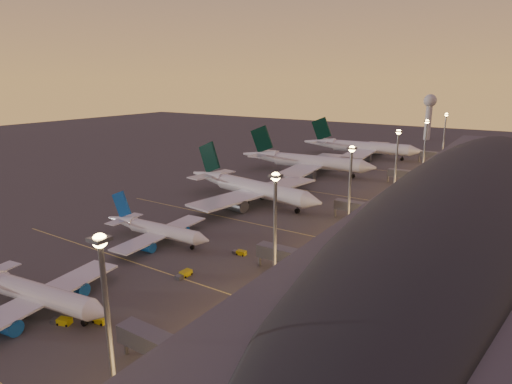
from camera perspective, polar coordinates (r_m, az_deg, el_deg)
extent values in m
plane|color=#43403E|center=(111.82, -13.78, -8.31)|extent=(700.00, 700.00, 0.00)
cylinder|color=silver|center=(92.04, -26.48, -12.26)|extent=(24.32, 7.33, 4.08)
cone|color=silver|center=(82.39, -20.21, -14.82)|extent=(4.39, 4.58, 4.08)
cube|color=silver|center=(93.20, -26.88, -12.46)|extent=(11.61, 35.01, 0.45)
cylinder|color=#134D9B|center=(97.40, -22.97, -11.71)|extent=(5.78, 3.78, 3.06)
cylinder|color=#134D9B|center=(89.53, -30.36, -15.07)|extent=(5.78, 3.78, 3.06)
cylinder|color=black|center=(86.30, -21.91, -15.73)|extent=(0.37, 0.37, 1.61)
cylinder|color=black|center=(86.42, -21.90, -15.87)|extent=(1.23, 0.86, 1.14)
cylinder|color=black|center=(96.20, -25.67, -12.86)|extent=(0.37, 0.37, 1.61)
cylinder|color=black|center=(96.31, -25.65, -12.99)|extent=(1.23, 0.86, 1.14)
cylinder|color=black|center=(93.27, -28.44, -14.11)|extent=(0.37, 0.37, 1.61)
cylinder|color=black|center=(93.38, -28.42, -14.24)|extent=(1.23, 0.86, 1.14)
cylinder|color=silver|center=(118.39, -12.11, -5.14)|extent=(22.23, 5.19, 3.75)
cone|color=silver|center=(110.72, -7.10, -6.34)|extent=(3.79, 3.98, 3.75)
cone|color=silver|center=(128.97, -17.48, -3.61)|extent=(10.17, 4.39, 3.75)
cube|color=silver|center=(119.29, -12.48, -5.34)|extent=(8.45, 31.93, 0.41)
cylinder|color=#134D9B|center=(124.18, -10.07, -5.02)|extent=(5.15, 3.13, 2.81)
cylinder|color=#134D9B|center=(114.58, -14.50, -7.00)|extent=(5.15, 3.13, 2.81)
cube|color=#134D9B|center=(127.22, -17.49, -1.57)|extent=(6.89, 1.01, 8.14)
cube|color=silver|center=(127.95, -17.13, -3.46)|extent=(4.29, 11.58, 0.26)
cylinder|color=black|center=(113.70, -8.51, -7.22)|extent=(0.32, 0.32, 1.48)
cylinder|color=black|center=(113.78, -8.50, -7.32)|extent=(1.09, 0.72, 1.05)
cylinder|color=black|center=(122.23, -11.86, -5.78)|extent=(0.32, 0.32, 1.48)
cylinder|color=black|center=(122.31, -11.86, -5.88)|extent=(1.09, 0.72, 1.05)
cylinder|color=black|center=(118.64, -13.53, -6.53)|extent=(0.32, 0.32, 1.48)
cylinder|color=black|center=(118.72, -13.53, -6.63)|extent=(1.09, 0.72, 1.05)
cylinder|color=silver|center=(150.98, 0.68, 0.32)|extent=(38.91, 11.90, 5.82)
cone|color=silver|center=(137.64, 7.63, -1.27)|extent=(7.06, 6.74, 5.82)
cone|color=silver|center=(170.16, -6.35, 2.15)|extent=(18.08, 8.52, 5.82)
cube|color=silver|center=(152.44, 0.15, 0.06)|extent=(20.03, 57.30, 0.64)
cylinder|color=#5B5E63|center=(161.25, 3.44, 0.14)|extent=(9.27, 5.70, 4.36)
cylinder|color=#5B5E63|center=(143.55, -2.81, -1.71)|extent=(9.27, 5.70, 4.36)
cube|color=black|center=(168.03, -6.23, 4.61)|extent=(11.47, 2.70, 12.91)
cube|color=silver|center=(168.42, -5.89, 2.33)|extent=(9.37, 20.98, 0.41)
cylinder|color=black|center=(142.25, 5.53, -2.38)|extent=(0.53, 0.53, 2.33)
cylinder|color=black|center=(142.35, 5.53, -2.51)|extent=(1.77, 1.27, 1.63)
cylinder|color=black|center=(156.96, 0.82, -0.65)|extent=(0.53, 0.53, 2.33)
cylinder|color=black|center=(157.06, 0.82, -0.78)|extent=(1.77, 1.27, 1.63)
cylinder|color=black|center=(151.20, -1.23, -1.26)|extent=(0.53, 0.53, 2.33)
cylinder|color=black|center=(151.30, -1.23, -1.39)|extent=(1.77, 1.27, 1.63)
cylinder|color=silver|center=(200.91, 8.13, 3.95)|extent=(41.60, 9.71, 6.23)
cone|color=silver|center=(194.13, 14.77, 3.22)|extent=(7.15, 6.77, 6.23)
cone|color=silver|center=(212.76, 0.55, 4.92)|extent=(19.08, 7.79, 6.23)
cube|color=silver|center=(201.80, 7.59, 3.70)|extent=(17.04, 61.05, 0.69)
cylinder|color=#5B5E63|center=(214.00, 9.18, 3.70)|extent=(9.67, 5.45, 4.67)
cylinder|color=#5B5E63|center=(189.66, 6.51, 2.37)|extent=(9.67, 5.45, 4.67)
cube|color=black|center=(211.08, 0.78, 7.05)|extent=(12.33, 1.97, 13.83)
cube|color=silver|center=(211.57, 1.10, 5.12)|extent=(8.46, 22.18, 0.44)
cylinder|color=black|center=(196.63, 12.82, 2.19)|extent=(0.54, 0.54, 2.49)
cylinder|color=black|center=(196.71, 12.81, 2.08)|extent=(1.83, 1.23, 1.75)
cylinder|color=black|center=(206.91, 7.65, 3.05)|extent=(0.54, 0.54, 2.49)
cylinder|color=black|center=(206.99, 7.65, 2.95)|extent=(1.83, 1.23, 1.75)
cylinder|color=black|center=(198.94, 6.75, 2.60)|extent=(0.54, 0.54, 2.49)
cylinder|color=black|center=(199.02, 6.75, 2.50)|extent=(1.83, 1.23, 1.75)
cylinder|color=silver|center=(249.39, 15.01, 5.73)|extent=(42.19, 9.42, 6.33)
cone|color=silver|center=(244.78, 20.54, 5.13)|extent=(7.20, 6.81, 6.33)
cone|color=silver|center=(258.17, 8.46, 6.55)|extent=(19.31, 7.71, 6.33)
cube|color=silver|center=(250.05, 14.55, 5.53)|extent=(16.66, 61.88, 0.70)
cylinder|color=#5B5E63|center=(262.97, 15.56, 5.43)|extent=(9.77, 5.43, 4.74)
cylinder|color=#5B5E63|center=(237.22, 13.99, 4.55)|extent=(9.77, 5.43, 4.74)
cube|color=black|center=(256.80, 8.73, 8.33)|extent=(12.51, 1.88, 14.04)
cube|color=silver|center=(257.25, 8.95, 6.71)|extent=(8.37, 22.46, 0.44)
cylinder|color=black|center=(246.54, 18.90, 4.29)|extent=(0.54, 0.54, 2.53)
cylinder|color=black|center=(246.60, 18.90, 4.20)|extent=(1.85, 1.24, 1.77)
cylinder|color=black|center=(255.15, 14.46, 4.95)|extent=(0.54, 0.54, 2.53)
cylinder|color=black|center=(255.21, 14.46, 4.87)|extent=(1.85, 1.24, 1.77)
cylinder|color=black|center=(246.70, 13.93, 4.66)|extent=(0.54, 0.54, 2.53)
cylinder|color=black|center=(246.76, 13.92, 4.57)|extent=(1.85, 1.24, 1.77)
cube|color=#4A4A4F|center=(146.98, 26.37, -1.37)|extent=(40.00, 255.00, 12.00)
ellipsoid|color=black|center=(145.58, 26.63, 0.90)|extent=(39.00, 253.00, 10.92)
cube|color=#FFB356|center=(150.60, 18.73, -0.62)|extent=(0.40, 244.80, 8.00)
cube|color=#5B5E63|center=(69.56, -12.64, -19.35)|extent=(16.00, 3.20, 3.00)
cylinder|color=slate|center=(75.96, -17.00, -18.53)|extent=(0.70, 0.70, 4.40)
cube|color=#5B5E63|center=(97.74, 4.49, -8.50)|extent=(16.00, 3.20, 3.00)
cylinder|color=slate|center=(102.39, 0.50, -8.73)|extent=(0.70, 0.70, 4.40)
cube|color=#5B5E63|center=(136.68, 13.65, -2.00)|extent=(16.00, 3.20, 3.00)
cylinder|color=slate|center=(140.04, 10.52, -2.40)|extent=(0.70, 0.70, 4.40)
cube|color=#5B5E63|center=(189.89, 19.55, 2.26)|extent=(16.00, 3.20, 3.00)
cylinder|color=slate|center=(192.32, 17.19, 1.90)|extent=(0.70, 0.70, 4.40)
cube|color=#5B5E63|center=(243.84, 22.80, 4.59)|extent=(16.00, 3.20, 3.00)
cylinder|color=slate|center=(245.74, 20.92, 4.30)|extent=(0.70, 0.70, 4.40)
cylinder|color=slate|center=(58.63, -18.98, -17.61)|extent=(0.70, 0.70, 25.00)
cube|color=slate|center=(53.09, -20.13, -5.91)|extent=(2.20, 2.20, 0.50)
sphere|color=#F2C15E|center=(53.16, -20.11, -6.11)|extent=(1.80, 1.80, 1.80)
cylinder|color=slate|center=(85.74, 2.53, -6.12)|extent=(0.70, 0.70, 25.00)
cube|color=slate|center=(82.05, 2.63, 2.18)|extent=(2.20, 2.20, 0.50)
sphere|color=#F2C15E|center=(82.10, 2.62, 2.05)|extent=(1.80, 1.80, 1.80)
cylinder|color=slate|center=(120.27, 12.33, -0.26)|extent=(0.70, 0.70, 25.00)
cube|color=slate|center=(117.67, 12.67, 5.72)|extent=(2.20, 2.20, 0.50)
sphere|color=#F2C15E|center=(117.70, 12.67, 5.62)|extent=(1.80, 1.80, 1.80)
cylinder|color=slate|center=(162.16, 18.13, 3.22)|extent=(0.70, 0.70, 25.00)
cube|color=slate|center=(160.23, 18.49, 7.67)|extent=(2.20, 2.20, 0.50)
sphere|color=#F2C15E|center=(160.26, 18.49, 7.60)|extent=(1.80, 1.80, 1.80)
cylinder|color=slate|center=(205.36, 21.53, 5.25)|extent=(0.70, 0.70, 25.00)
cube|color=slate|center=(203.85, 21.87, 8.77)|extent=(2.20, 2.20, 0.50)
sphere|color=#F2C15E|center=(203.86, 21.86, 8.71)|extent=(1.80, 1.80, 1.80)
cylinder|color=slate|center=(249.20, 23.75, 6.56)|extent=(0.70, 0.70, 25.00)
cube|color=slate|center=(247.96, 24.06, 9.46)|extent=(2.20, 2.20, 0.50)
sphere|color=#F2C15E|center=(247.97, 24.06, 9.41)|extent=(1.80, 1.80, 1.80)
cylinder|color=silver|center=(336.98, 21.96, 8.68)|extent=(4.40, 4.40, 26.00)
sphere|color=silver|center=(335.97, 22.21, 11.22)|extent=(9.00, 9.00, 9.00)
cube|color=#D8C659|center=(108.80, -15.71, -9.11)|extent=(90.00, 0.36, 0.00)
cube|color=#D8C659|center=(136.21, -3.02, -3.63)|extent=(90.00, 0.36, 0.00)
cube|color=#D8C659|center=(173.00, 5.81, 0.35)|extent=(90.00, 0.36, 0.00)
cube|color=#D8C659|center=(222.12, 12.42, 3.32)|extent=(90.00, 0.36, 0.00)
cube|color=#C1AF0C|center=(88.27, -24.18, -15.45)|extent=(2.84, 2.30, 1.13)
cube|color=#5B5E63|center=(89.38, -25.16, -15.28)|extent=(1.81, 1.75, 0.82)
cylinder|color=black|center=(88.44, -23.36, -15.54)|extent=(0.49, 0.33, 0.45)
cylinder|color=black|center=(87.40, -23.96, -15.99)|extent=(0.49, 0.33, 0.45)
cylinder|color=black|center=(89.46, -24.35, -15.29)|extent=(0.49, 0.33, 0.45)
cylinder|color=black|center=(88.43, -24.96, -15.73)|extent=(0.49, 0.33, 0.45)
cube|color=#C1AF0C|center=(86.39, -20.03, -15.67)|extent=(2.80, 1.95, 1.19)
cube|color=#5B5E63|center=(87.75, -20.95, -15.38)|extent=(1.69, 1.60, 0.87)
cylinder|color=black|center=(86.42, -19.14, -15.84)|extent=(0.50, 0.26, 0.48)
cylinder|color=black|center=(85.47, -19.93, -16.29)|extent=(0.50, 0.26, 0.48)
cylinder|color=black|center=(87.68, -20.08, -15.46)|extent=(0.50, 0.26, 0.48)
cylinder|color=black|center=(86.74, -20.87, -15.89)|extent=(0.50, 0.26, 0.48)
cube|color=#C1AF0C|center=(109.33, -1.96, -8.10)|extent=(2.46, 1.62, 1.09)
cube|color=#5B5E63|center=(110.27, -2.76, -7.98)|extent=(1.46, 1.37, 0.79)
cylinder|color=black|center=(109.61, -1.35, -8.22)|extent=(0.45, 0.20, 0.44)
cylinder|color=black|center=(108.45, -1.77, -8.48)|extent=(0.45, 0.20, 0.44)
cylinder|color=black|center=(110.48, -2.15, -8.03)|extent=(0.45, 0.20, 0.44)
cylinder|color=black|center=(109.32, -2.57, -8.29)|extent=(0.45, 0.20, 0.44)
cube|color=#C1AF0C|center=(99.66, -9.34, -10.63)|extent=(1.80, 2.77, 1.24)
cube|color=#5B5E63|center=(98.47, -10.18, -11.11)|extent=(1.53, 1.64, 0.90)
cylinder|color=black|center=(101.00, -9.27, -10.50)|extent=(0.22, 0.50, 0.50)
cylinder|color=black|center=(99.92, -8.57, -10.76)|extent=(0.22, 0.50, 0.50)
cylinder|color=black|center=(99.74, -10.10, -10.88)|extent=(0.22, 0.50, 0.50)
cylinder|color=black|center=(98.63, -9.40, -11.16)|extent=(0.22, 0.50, 0.50)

